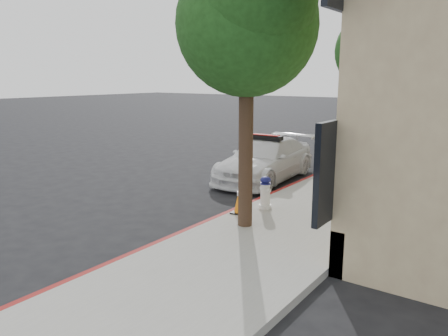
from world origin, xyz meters
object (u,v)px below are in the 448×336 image
(fire_hydrant, at_px, (265,193))
(traffic_cone, at_px, (240,199))
(police_car, at_px, (265,159))
(parked_car_mid, at_px, (367,130))
(parked_car_far, at_px, (371,125))

(fire_hydrant, distance_m, traffic_cone, 0.72)
(traffic_cone, bearing_deg, police_car, 112.21)
(parked_car_mid, height_order, traffic_cone, parked_car_mid)
(parked_car_far, xyz_separation_m, fire_hydrant, (2.35, -15.52, -0.14))
(police_car, height_order, fire_hydrant, police_car)
(police_car, bearing_deg, parked_car_far, 89.03)
(police_car, height_order, traffic_cone, police_car)
(police_car, xyz_separation_m, traffic_cone, (1.56, -3.83, -0.17))
(police_car, relative_size, fire_hydrant, 5.86)
(parked_car_mid, height_order, fire_hydrant, parked_car_mid)
(parked_car_far, bearing_deg, traffic_cone, -87.94)
(parked_car_mid, bearing_deg, police_car, -90.69)
(parked_car_mid, distance_m, fire_hydrant, 12.17)
(traffic_cone, bearing_deg, parked_car_far, 97.26)
(fire_hydrant, bearing_deg, parked_car_far, 118.66)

